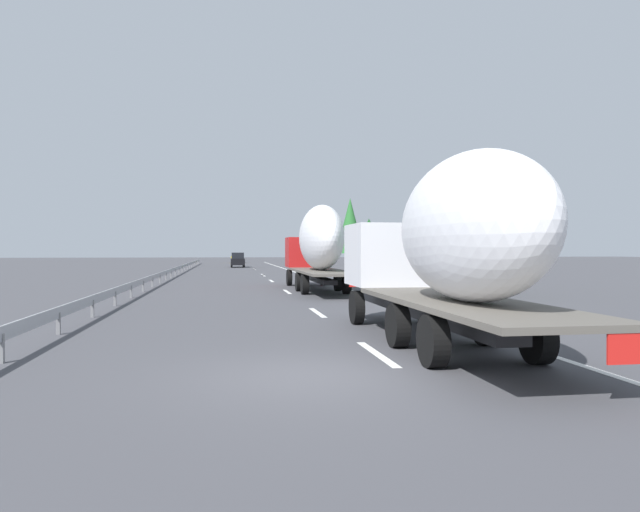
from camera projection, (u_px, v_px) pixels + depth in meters
name	position (u px, v px, depth m)	size (l,w,h in m)	color
ground_plane	(244.00, 277.00, 50.23)	(260.00, 260.00, 0.00)	#424247
lane_stripe_0	(377.00, 354.00, 12.99)	(3.20, 0.20, 0.01)	white
lane_stripe_1	(317.00, 313.00, 21.47)	(3.20, 0.20, 0.01)	white
lane_stripe_2	(287.00, 292.00, 32.17)	(3.20, 0.20, 0.01)	white
lane_stripe_3	(271.00, 281.00, 43.41)	(3.20, 0.20, 0.01)	white
lane_stripe_4	(264.00, 275.00, 52.54)	(3.20, 0.20, 0.01)	white
lane_stripe_5	(262.00, 275.00, 54.14)	(3.20, 0.20, 0.01)	white
lane_stripe_6	(254.00, 269.00, 70.14)	(3.20, 0.20, 0.01)	white
lane_stripe_7	(255.00, 269.00, 69.07)	(3.20, 0.20, 0.01)	white
edge_line_right	(300.00, 274.00, 56.03)	(110.00, 0.20, 0.01)	white
truck_lead	(318.00, 244.00, 32.97)	(14.20, 2.55, 4.74)	#B21919
truck_trailing	(447.00, 243.00, 13.70)	(12.34, 2.55, 4.38)	silver
car_black_suv	(238.00, 260.00, 77.15)	(4.60, 1.81, 1.94)	black
car_yellow_coupe	(236.00, 258.00, 103.45)	(4.37, 1.81, 1.81)	gold
road_sign	(310.00, 252.00, 58.14)	(0.10, 0.90, 3.02)	gray
tree_0	(461.00, 218.00, 29.55)	(3.94, 3.94, 6.12)	#472D19
tree_1	(369.00, 240.00, 59.09)	(3.95, 3.95, 5.46)	#472D19
tree_2	(446.00, 219.00, 33.00)	(2.99, 2.99, 6.89)	#472D19
tree_3	(350.00, 226.00, 59.19)	(2.85, 2.85, 7.54)	#472D19
tree_4	(315.00, 237.00, 90.52)	(2.61, 2.61, 7.14)	#472D19
guardrail_median	(175.00, 269.00, 52.24)	(94.00, 0.10, 0.76)	#9EA0A5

